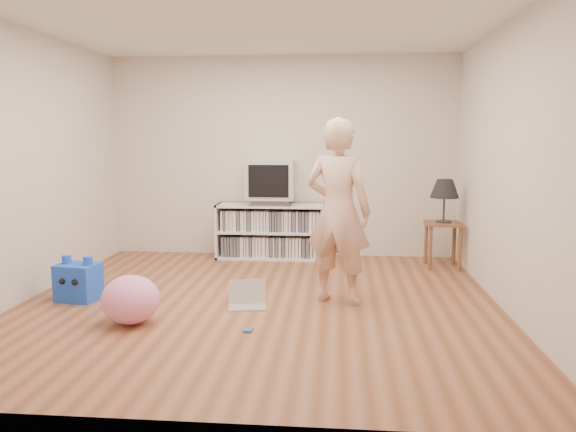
# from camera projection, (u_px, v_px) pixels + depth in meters

# --- Properties ---
(ground) EXTENTS (4.50, 4.50, 0.00)m
(ground) POSITION_uv_depth(u_px,v_px,m) (259.00, 303.00, 5.31)
(ground) COLOR brown
(ground) RESTS_ON ground
(walls) EXTENTS (4.52, 4.52, 2.60)m
(walls) POSITION_uv_depth(u_px,v_px,m) (258.00, 166.00, 5.13)
(walls) COLOR beige
(walls) RESTS_ON ground
(ceiling) EXTENTS (4.50, 4.50, 0.01)m
(ceiling) POSITION_uv_depth(u_px,v_px,m) (257.00, 18.00, 4.95)
(ceiling) COLOR white
(ceiling) RESTS_ON walls
(media_unit) EXTENTS (1.40, 0.45, 0.70)m
(media_unit) POSITION_uv_depth(u_px,v_px,m) (271.00, 231.00, 7.28)
(media_unit) COLOR white
(media_unit) RESTS_ON ground
(dvd_deck) EXTENTS (0.45, 0.35, 0.07)m
(dvd_deck) POSITION_uv_depth(u_px,v_px,m) (271.00, 202.00, 7.21)
(dvd_deck) COLOR gray
(dvd_deck) RESTS_ON media_unit
(crt_tv) EXTENTS (0.60, 0.53, 0.50)m
(crt_tv) POSITION_uv_depth(u_px,v_px,m) (271.00, 180.00, 7.17)
(crt_tv) COLOR #B5B5BA
(crt_tv) RESTS_ON dvd_deck
(side_table) EXTENTS (0.42, 0.42, 0.55)m
(side_table) POSITION_uv_depth(u_px,v_px,m) (443.00, 233.00, 6.70)
(side_table) COLOR brown
(side_table) RESTS_ON ground
(table_lamp) EXTENTS (0.34, 0.34, 0.52)m
(table_lamp) POSITION_uv_depth(u_px,v_px,m) (445.00, 190.00, 6.63)
(table_lamp) COLOR #333333
(table_lamp) RESTS_ON side_table
(person) EXTENTS (0.74, 0.61, 1.74)m
(person) POSITION_uv_depth(u_px,v_px,m) (338.00, 212.00, 5.24)
(person) COLOR beige
(person) RESTS_ON ground
(laptop) EXTENTS (0.38, 0.33, 0.24)m
(laptop) POSITION_uv_depth(u_px,v_px,m) (247.00, 299.00, 5.21)
(laptop) COLOR silver
(laptop) RESTS_ON ground
(playing_cards) EXTENTS (0.07, 0.09, 0.02)m
(playing_cards) POSITION_uv_depth(u_px,v_px,m) (248.00, 330.00, 4.54)
(playing_cards) COLOR #4155AD
(playing_cards) RESTS_ON ground
(plush_blue) EXTENTS (0.41, 0.37, 0.43)m
(plush_blue) POSITION_uv_depth(u_px,v_px,m) (78.00, 281.00, 5.40)
(plush_blue) COLOR blue
(plush_blue) RESTS_ON ground
(plush_pink) EXTENTS (0.63, 0.63, 0.41)m
(plush_pink) POSITION_uv_depth(u_px,v_px,m) (131.00, 300.00, 4.71)
(plush_pink) COLOR pink
(plush_pink) RESTS_ON ground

